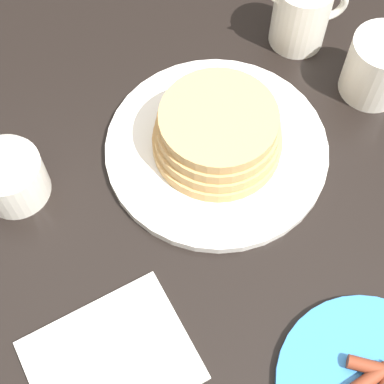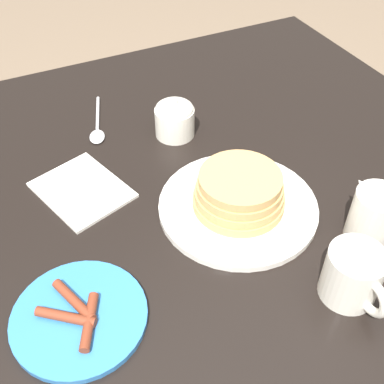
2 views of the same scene
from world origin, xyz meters
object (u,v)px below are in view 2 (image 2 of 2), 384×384
object	(u,v)px
napkin	(82,190)
spoon	(97,129)
coffee_mug	(354,276)
pancake_plate	(239,197)
side_plate_bacon	(79,316)
sugar_bowl	(175,118)
creamer_pitcher	(374,215)

from	to	relation	value
napkin	spoon	distance (m)	0.18
coffee_mug	spoon	distance (m)	0.58
pancake_plate	spoon	distance (m)	0.35
pancake_plate	coffee_mug	size ratio (longest dim) A/B	2.43
pancake_plate	side_plate_bacon	world-z (taller)	pancake_plate
coffee_mug	spoon	world-z (taller)	coffee_mug
side_plate_bacon	sugar_bowl	world-z (taller)	sugar_bowl
side_plate_bacon	coffee_mug	world-z (taller)	coffee_mug
creamer_pitcher	spoon	bearing A→B (deg)	-147.06
sugar_bowl	coffee_mug	bearing A→B (deg)	8.04
creamer_pitcher	napkin	bearing A→B (deg)	-128.28
sugar_bowl	pancake_plate	bearing A→B (deg)	1.93
coffee_mug	sugar_bowl	distance (m)	0.46
side_plate_bacon	coffee_mug	distance (m)	0.38
side_plate_bacon	napkin	distance (m)	0.26
sugar_bowl	spoon	bearing A→B (deg)	-120.56
coffee_mug	sugar_bowl	size ratio (longest dim) A/B	1.33
pancake_plate	sugar_bowl	bearing A→B (deg)	-178.07
coffee_mug	creamer_pitcher	xyz separation A→B (m)	(-0.07, 0.10, 0.01)
side_plate_bacon	creamer_pitcher	size ratio (longest dim) A/B	1.64
pancake_plate	sugar_bowl	xyz separation A→B (m)	(-0.24, -0.01, 0.01)
spoon	napkin	bearing A→B (deg)	-26.16
coffee_mug	napkin	xyz separation A→B (m)	(-0.38, -0.28, -0.04)
sugar_bowl	napkin	world-z (taller)	sugar_bowl
side_plate_bacon	spoon	bearing A→B (deg)	159.15
pancake_plate	napkin	size ratio (longest dim) A/B	1.40
pancake_plate	sugar_bowl	world-z (taller)	sugar_bowl
pancake_plate	coffee_mug	world-z (taller)	coffee_mug
sugar_bowl	napkin	size ratio (longest dim) A/B	0.43
side_plate_bacon	spoon	distance (m)	0.44
creamer_pitcher	pancake_plate	bearing A→B (deg)	-132.60
coffee_mug	creamer_pitcher	size ratio (longest dim) A/B	0.96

